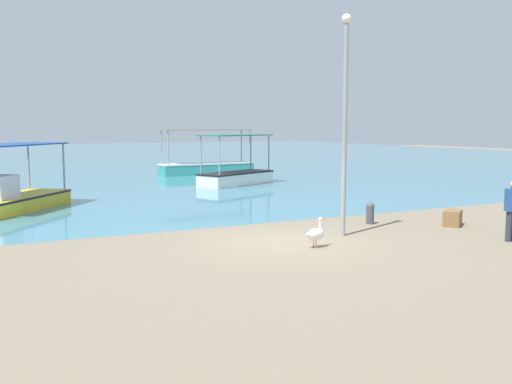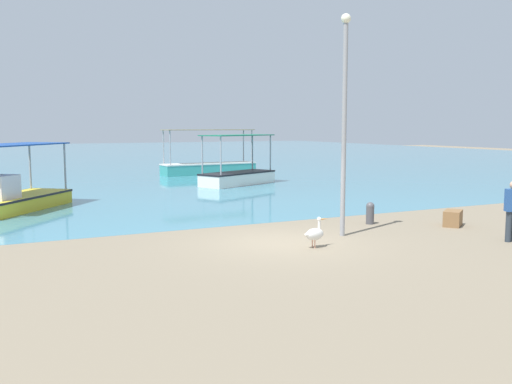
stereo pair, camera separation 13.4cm
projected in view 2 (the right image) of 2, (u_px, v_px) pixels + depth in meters
The scene contains 9 objects.
ground at pixel (280, 243), 15.60m from camera, with size 120.00×120.00×0.00m, color #7E705A.
harbor_water at pixel (57, 157), 58.40m from camera, with size 110.00×90.00×0.00m, color teal.
fishing_boat_near_left at pixel (238, 175), 30.87m from camera, with size 4.88×3.38×2.70m.
fishing_boat_outer at pixel (12, 196), 21.39m from camera, with size 4.56×5.08×2.51m.
fishing_boat_far_right at pixel (209, 166), 37.79m from camera, with size 6.49×1.91×2.94m.
pelican at pixel (315, 234), 14.94m from camera, with size 0.80×0.36×0.80m.
lamp_post at pixel (344, 114), 16.19m from camera, with size 0.28×0.28×6.30m.
mooring_bollard at pixel (370, 212), 18.54m from camera, with size 0.27×0.27×0.72m.
cargo_crate at pixel (453, 218), 18.19m from camera, with size 0.82×0.50×0.50m, color brown.
Camera 2 is at (-7.35, -13.48, 3.19)m, focal length 40.00 mm.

